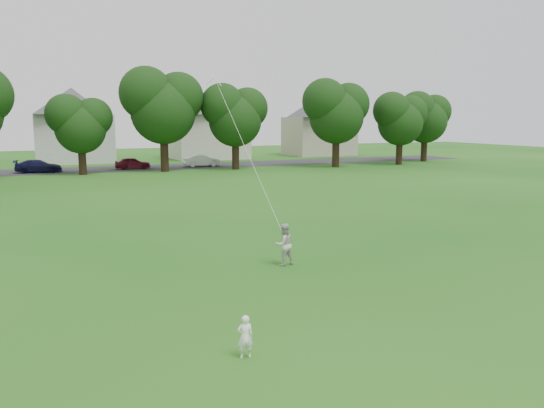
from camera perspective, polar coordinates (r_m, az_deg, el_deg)
name	(u,v)px	position (r m, az deg, el deg)	size (l,w,h in m)	color
ground	(223,305)	(14.44, -5.28, -10.82)	(160.00, 160.00, 0.00)	#154F12
street	(83,170)	(55.25, -19.66, 3.47)	(90.00, 7.00, 0.01)	#2D2D30
toddler	(245,337)	(11.31, -2.91, -14.05)	(0.34, 0.22, 0.93)	white
older_boy	(284,244)	(18.01, 1.27, -4.36)	(0.70, 0.55, 1.44)	beige
kite	(246,148)	(20.13, -2.87, 6.02)	(0.89, 3.45, 8.10)	white
tree_row	(92,104)	(49.51, -18.84, 10.10)	(81.34, 8.52, 11.29)	black
house_row	(59,116)	(64.93, -21.95, 8.72)	(77.05, 13.77, 10.48)	beige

